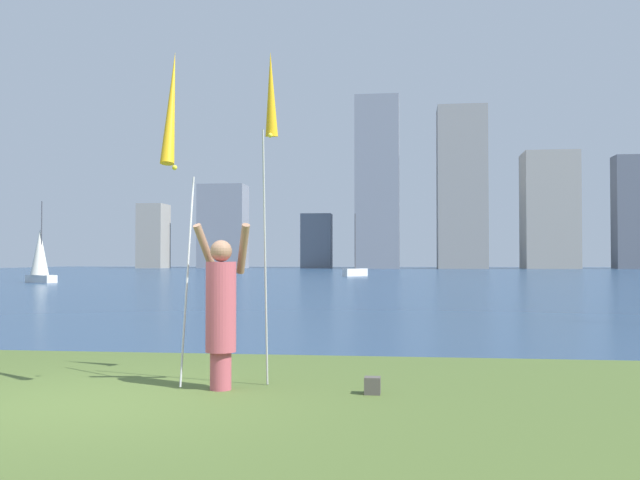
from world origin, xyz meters
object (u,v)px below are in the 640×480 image
kite_flag_left (172,115)px  bag (372,386)px  kite_flag_right (271,104)px  sailboat_4 (355,271)px  person (221,307)px  sailboat_1 (40,257)px

kite_flag_left → bag: (2.26, 0.32, -3.08)m
kite_flag_left → kite_flag_right: bearing=43.9°
kite_flag_left → sailboat_4: sailboat_4 is taller
person → sailboat_4: bearing=96.4°
sailboat_4 → bag: bearing=-85.6°
person → bag: size_ratio=10.10×
kite_flag_right → bag: kite_flag_right is taller
bag → sailboat_1: 41.27m
kite_flag_right → sailboat_1: sailboat_1 is taller
sailboat_1 → sailboat_4: (18.47, 18.78, -1.21)m
bag → sailboat_1: size_ratio=0.04×
bag → sailboat_4: bearing=94.4°
kite_flag_left → bag: bearing=8.0°
kite_flag_left → sailboat_4: size_ratio=0.73×
person → sailboat_4: 53.27m
bag → kite_flag_right: bearing=154.8°
kite_flag_left → sailboat_1: bearing=120.3°
kite_flag_left → sailboat_4: 53.69m
kite_flag_left → sailboat_1: sailboat_1 is taller
bag → sailboat_1: bearing=123.2°
sailboat_1 → kite_flag_right: bearing=-57.8°
person → kite_flag_left: (-0.48, -0.38, 2.22)m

